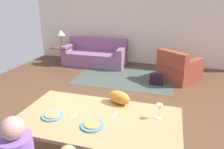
% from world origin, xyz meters
% --- Properties ---
extents(ground_plane, '(7.18, 6.17, 0.02)m').
position_xyz_m(ground_plane, '(0.00, 0.48, -0.01)').
color(ground_plane, brown).
extents(back_wall, '(7.18, 0.10, 2.70)m').
position_xyz_m(back_wall, '(0.00, 3.62, 1.35)').
color(back_wall, beige).
rests_on(back_wall, ground_plane).
extents(dining_table, '(1.88, 1.02, 0.76)m').
position_xyz_m(dining_table, '(0.29, -1.18, 0.69)').
color(dining_table, tan).
rests_on(dining_table, ground_plane).
extents(plate_near_man, '(0.25, 0.25, 0.02)m').
position_xyz_m(plate_near_man, '(-0.23, -1.30, 0.77)').
color(plate_near_man, '#5786A1').
rests_on(plate_near_man, dining_table).
extents(pizza_near_man, '(0.17, 0.17, 0.01)m').
position_xyz_m(pizza_near_man, '(-0.23, -1.30, 0.78)').
color(pizza_near_man, tan).
rests_on(pizza_near_man, plate_near_man).
extents(plate_near_child, '(0.25, 0.25, 0.02)m').
position_xyz_m(plate_near_child, '(0.29, -1.36, 0.77)').
color(plate_near_child, teal).
rests_on(plate_near_child, dining_table).
extents(pizza_near_child, '(0.17, 0.17, 0.01)m').
position_xyz_m(pizza_near_child, '(0.29, -1.36, 0.78)').
color(pizza_near_child, gold).
rests_on(pizza_near_child, plate_near_child).
extents(wine_glass, '(0.07, 0.07, 0.19)m').
position_xyz_m(wine_glass, '(0.97, -1.00, 0.89)').
color(wine_glass, silver).
rests_on(wine_glass, dining_table).
extents(fork, '(0.03, 0.15, 0.01)m').
position_xyz_m(fork, '(0.01, -1.23, 0.76)').
color(fork, silver).
rests_on(fork, dining_table).
extents(knife, '(0.02, 0.17, 0.01)m').
position_xyz_m(knife, '(0.46, -1.08, 0.76)').
color(knife, silver).
rests_on(knife, dining_table).
extents(cat, '(0.36, 0.26, 0.17)m').
position_xyz_m(cat, '(0.44, -0.76, 0.84)').
color(cat, orange).
rests_on(cat, dining_table).
extents(area_rug, '(2.60, 1.80, 0.01)m').
position_xyz_m(area_rug, '(-0.11, 2.15, 0.00)').
color(area_rug, '#414E43').
rests_on(area_rug, ground_plane).
extents(couch, '(1.96, 0.86, 0.82)m').
position_xyz_m(couch, '(-1.30, 3.01, 0.30)').
color(couch, '#8A5B88').
rests_on(couch, ground_plane).
extents(armchair, '(1.20, 1.20, 0.82)m').
position_xyz_m(armchair, '(1.26, 2.31, 0.32)').
color(armchair, brown).
rests_on(armchair, ground_plane).
extents(side_table, '(0.56, 0.56, 0.58)m').
position_xyz_m(side_table, '(-2.34, 2.75, 0.38)').
color(side_table, brown).
rests_on(side_table, ground_plane).
extents(table_lamp, '(0.26, 0.26, 0.54)m').
position_xyz_m(table_lamp, '(-2.34, 2.75, 1.01)').
color(table_lamp, '#494340').
rests_on(table_lamp, side_table).
extents(handbag, '(0.32, 0.16, 0.26)m').
position_xyz_m(handbag, '(0.75, 1.85, 0.13)').
color(handbag, black).
rests_on(handbag, ground_plane).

